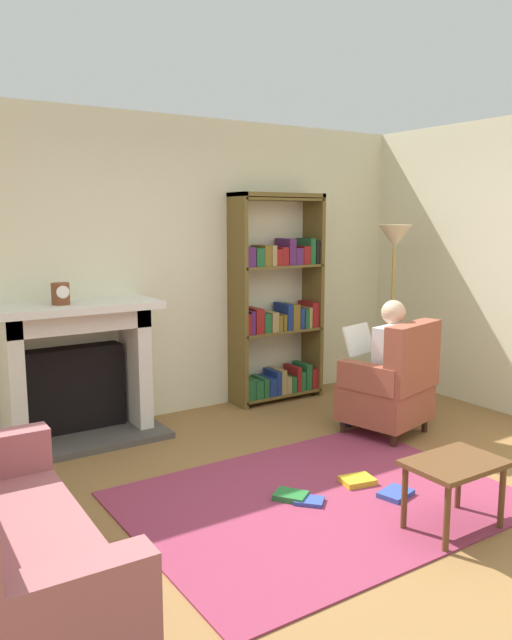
% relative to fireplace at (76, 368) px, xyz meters
% --- Properties ---
extents(ground, '(14.00, 14.00, 0.00)m').
position_rel_fireplace_xyz_m(ground, '(0.93, -2.30, -0.60)').
color(ground, olive).
extents(back_wall, '(5.60, 0.10, 2.70)m').
position_rel_fireplace_xyz_m(back_wall, '(0.93, 0.25, 0.75)').
color(back_wall, beige).
rests_on(back_wall, ground).
extents(side_wall_right, '(0.10, 5.20, 2.70)m').
position_rel_fireplace_xyz_m(side_wall_right, '(3.58, -1.05, 0.75)').
color(side_wall_right, beige).
rests_on(side_wall_right, ground).
extents(area_rug, '(2.40, 1.80, 0.01)m').
position_rel_fireplace_xyz_m(area_rug, '(0.93, -2.00, -0.59)').
color(area_rug, '#8A304B').
rests_on(area_rug, ground).
extents(fireplace, '(1.33, 0.64, 1.14)m').
position_rel_fireplace_xyz_m(fireplace, '(0.00, 0.00, 0.00)').
color(fireplace, '#4C4742').
rests_on(fireplace, ground).
extents(mantel_clock, '(0.14, 0.14, 0.17)m').
position_rel_fireplace_xyz_m(mantel_clock, '(-0.12, -0.10, 0.62)').
color(mantel_clock, brown).
rests_on(mantel_clock, fireplace).
extents(bookshelf, '(0.94, 0.32, 2.04)m').
position_rel_fireplace_xyz_m(bookshelf, '(2.03, 0.04, 0.36)').
color(bookshelf, brown).
rests_on(bookshelf, ground).
extents(armchair_reading, '(0.77, 0.76, 0.97)m').
position_rel_fireplace_xyz_m(armchair_reading, '(2.23, -1.35, -0.17)').
color(armchair_reading, '#331E14').
rests_on(armchair_reading, ground).
extents(seated_reader, '(0.45, 0.58, 1.14)m').
position_rel_fireplace_xyz_m(seated_reader, '(2.20, -1.24, 0.02)').
color(seated_reader, silver).
rests_on(seated_reader, ground).
extents(side_table, '(0.56, 0.39, 0.42)m').
position_rel_fireplace_xyz_m(side_table, '(1.34, -2.72, -0.24)').
color(side_table, brown).
rests_on(side_table, ground).
extents(scattered_books, '(0.84, 0.57, 0.04)m').
position_rel_fireplace_xyz_m(scattered_books, '(1.11, -2.02, -0.57)').
color(scattered_books, '#267233').
rests_on(scattered_books, area_rug).
extents(floor_lamp, '(0.32, 0.32, 1.74)m').
position_rel_fireplace_xyz_m(floor_lamp, '(2.94, -0.62, 0.88)').
color(floor_lamp, '#B7933F').
rests_on(floor_lamp, ground).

